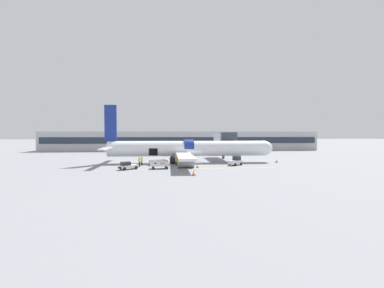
{
  "coord_description": "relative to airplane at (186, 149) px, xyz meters",
  "views": [
    {
      "loc": [
        -5.25,
        -50.06,
        5.92
      ],
      "look_at": [
        -0.75,
        -1.23,
        4.0
      ],
      "focal_mm": 24.0,
      "sensor_mm": 36.0,
      "label": 1
    }
  ],
  "objects": [
    {
      "name": "ground_plane",
      "position": [
        1.65,
        -2.21,
        -2.82
      ],
      "size": [
        500.0,
        500.0,
        0.0
      ],
      "primitive_type": "plane",
      "color": "gray"
    },
    {
      "name": "baggage_tug_mid",
      "position": [
        9.06,
        -4.92,
        -2.09
      ],
      "size": [
        2.99,
        2.74,
        1.73
      ],
      "color": "silver",
      "rests_on": "ground_plane"
    },
    {
      "name": "apron_marking_line",
      "position": [
        1.9,
        -8.98,
        -2.81
      ],
      "size": [
        26.79,
        1.04,
        0.01
      ],
      "color": "yellow",
      "rests_on": "ground_plane"
    },
    {
      "name": "baggage_tug_lead",
      "position": [
        -10.34,
        -8.98,
        -2.24
      ],
      "size": [
        3.3,
        2.87,
        1.32
      ],
      "color": "silver",
      "rests_on": "ground_plane"
    },
    {
      "name": "ground_crew_driver",
      "position": [
        -8.65,
        -3.21,
        -1.99
      ],
      "size": [
        0.38,
        0.54,
        1.57
      ],
      "color": "#2D2D33",
      "rests_on": "ground_plane"
    },
    {
      "name": "airplane",
      "position": [
        0.0,
        0.0,
        0.0
      ],
      "size": [
        35.6,
        30.22,
        11.69
      ],
      "color": "white",
      "rests_on": "ground_plane"
    },
    {
      "name": "jet_bridge_stub",
      "position": [
        9.43,
        6.79,
        1.91
      ],
      "size": [
        3.31,
        12.49,
        6.29
      ],
      "color": "#4C4C51",
      "rests_on": "ground_plane"
    },
    {
      "name": "safety_cone_wingtip",
      "position": [
        1.45,
        -7.81,
        -2.44
      ],
      "size": [
        0.48,
        0.48,
        0.79
      ],
      "color": "black",
      "rests_on": "ground_plane"
    },
    {
      "name": "terminal_strip",
      "position": [
        1.65,
        41.61,
        0.57
      ],
      "size": [
        97.9,
        9.85,
        6.78
      ],
      "color": "#B2B2B7",
      "rests_on": "ground_plane"
    },
    {
      "name": "safety_cone_nose",
      "position": [
        18.83,
        -0.94,
        -2.53
      ],
      "size": [
        0.62,
        0.62,
        0.63
      ],
      "color": "black",
      "rests_on": "ground_plane"
    },
    {
      "name": "safety_cone_engine_left",
      "position": [
        -0.02,
        -16.07,
        -2.49
      ],
      "size": [
        0.61,
        0.61,
        0.7
      ],
      "color": "black",
      "rests_on": "ground_plane"
    },
    {
      "name": "baggage_cart_loading",
      "position": [
        -5.42,
        -3.49,
        -2.33
      ],
      "size": [
        4.31,
        2.52,
        0.98
      ],
      "color": "silver",
      "rests_on": "ground_plane"
    },
    {
      "name": "baggage_cart_queued",
      "position": [
        -4.95,
        -8.39,
        -2.3
      ],
      "size": [
        4.16,
        2.41,
        1.03
      ],
      "color": "silver",
      "rests_on": "ground_plane"
    },
    {
      "name": "ground_crew_loader_a",
      "position": [
        -8.84,
        -5.42,
        -1.86
      ],
      "size": [
        0.43,
        0.63,
        1.83
      ],
      "color": "#1E2338",
      "rests_on": "ground_plane"
    },
    {
      "name": "ground_crew_loader_b",
      "position": [
        -2.13,
        -4.58,
        -1.94
      ],
      "size": [
        0.44,
        0.59,
        1.68
      ],
      "color": "#2D2D33",
      "rests_on": "ground_plane"
    }
  ]
}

